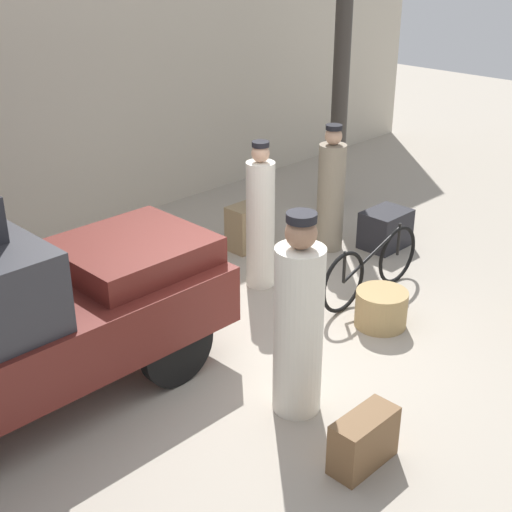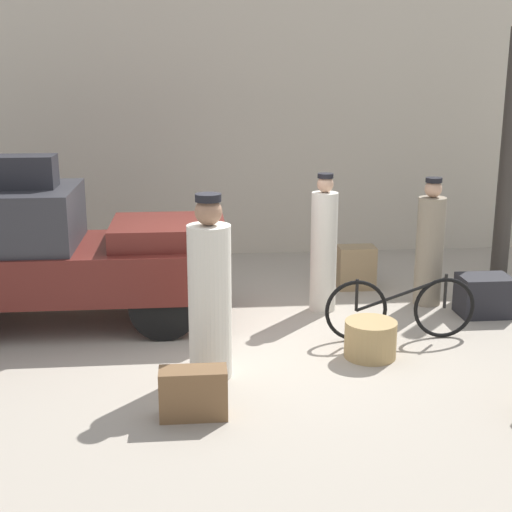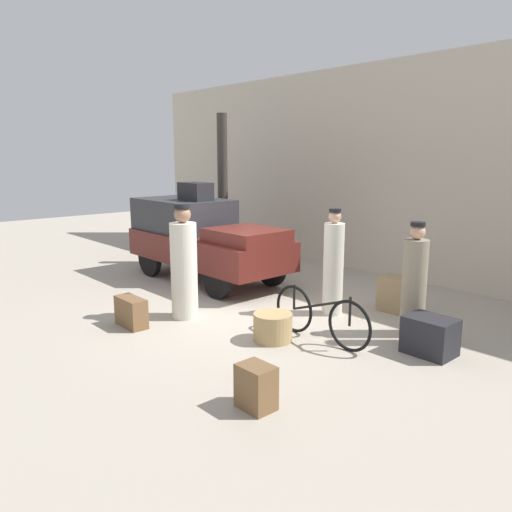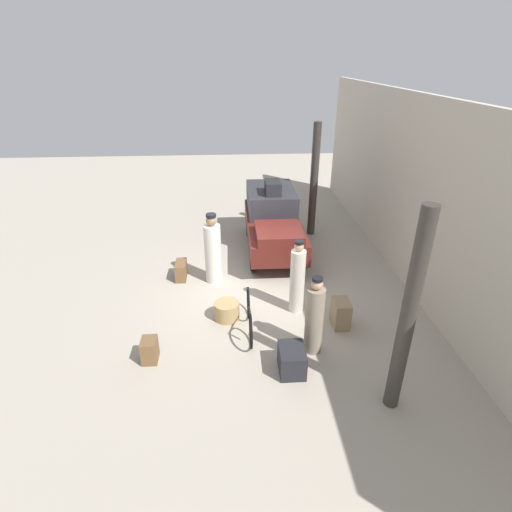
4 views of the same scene
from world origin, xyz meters
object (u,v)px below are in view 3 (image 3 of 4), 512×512
object	(u,v)px
truck	(202,236)
trunk_on_truck_roof	(196,191)
suitcase_small_leather	(430,336)
suitcase_black_upright	(256,387)
porter_carrying_trunk	(333,266)
bicycle	(320,316)
porter_with_bicycle	(414,284)
trunk_umber_medium	(131,312)
wicker_basket	(273,327)
trunk_large_brown	(395,294)
conductor_in_dark_uniform	(184,267)

from	to	relation	value
truck	trunk_on_truck_roof	world-z (taller)	trunk_on_truck_roof
suitcase_small_leather	suitcase_black_upright	bearing A→B (deg)	-99.90
truck	porter_carrying_trunk	xyz separation A→B (m)	(3.35, 0.20, -0.10)
bicycle	porter_with_bicycle	bearing A→B (deg)	59.27
porter_carrying_trunk	trunk_umber_medium	xyz separation A→B (m)	(-1.66, -2.77, -0.58)
bicycle	porter_carrying_trunk	distance (m)	1.37
wicker_basket	trunk_large_brown	distance (m)	2.48
porter_carrying_trunk	trunk_umber_medium	world-z (taller)	porter_carrying_trunk
porter_with_bicycle	trunk_large_brown	world-z (taller)	porter_with_bicycle
bicycle	suitcase_small_leather	distance (m)	1.47
porter_carrying_trunk	trunk_on_truck_roof	size ratio (longest dim) A/B	2.43
suitcase_black_upright	trunk_umber_medium	distance (m)	3.17
wicker_basket	suitcase_black_upright	bearing A→B (deg)	-49.11
conductor_in_dark_uniform	trunk_umber_medium	size ratio (longest dim) A/B	3.10
conductor_in_dark_uniform	trunk_large_brown	size ratio (longest dim) A/B	3.07
truck	porter_with_bicycle	xyz separation A→B (m)	(4.76, 0.31, -0.15)
conductor_in_dark_uniform	porter_with_bicycle	xyz separation A→B (m)	(2.88, 2.02, -0.08)
porter_carrying_trunk	suitcase_small_leather	xyz separation A→B (m)	(1.96, -0.39, -0.56)
conductor_in_dark_uniform	trunk_large_brown	bearing A→B (deg)	52.73
porter_carrying_trunk	suitcase_black_upright	world-z (taller)	porter_carrying_trunk
bicycle	truck	bearing A→B (deg)	167.41
truck	trunk_large_brown	bearing A→B (deg)	14.91
wicker_basket	conductor_in_dark_uniform	size ratio (longest dim) A/B	0.30
truck	conductor_in_dark_uniform	size ratio (longest dim) A/B	2.07
wicker_basket	porter_carrying_trunk	world-z (taller)	porter_carrying_trunk
truck	suitcase_small_leather	distance (m)	5.36
wicker_basket	suitcase_small_leather	bearing A→B (deg)	34.45
porter_carrying_trunk	suitcase_black_upright	bearing A→B (deg)	-63.88
truck	wicker_basket	distance (m)	3.90
truck	suitcase_small_leather	world-z (taller)	truck
porter_carrying_trunk	conductor_in_dark_uniform	bearing A→B (deg)	-127.75
trunk_large_brown	porter_carrying_trunk	bearing A→B (deg)	-126.20
truck	porter_with_bicycle	bearing A→B (deg)	3.70
conductor_in_dark_uniform	porter_with_bicycle	world-z (taller)	conductor_in_dark_uniform
truck	trunk_on_truck_roof	distance (m)	0.94
truck	trunk_large_brown	world-z (taller)	truck
suitcase_black_upright	trunk_on_truck_roof	distance (m)	6.00
suitcase_small_leather	trunk_on_truck_roof	xyz separation A→B (m)	(-5.49, 0.19, 1.59)
wicker_basket	trunk_on_truck_roof	world-z (taller)	trunk_on_truck_roof
conductor_in_dark_uniform	trunk_large_brown	world-z (taller)	conductor_in_dark_uniform
porter_with_bicycle	porter_carrying_trunk	bearing A→B (deg)	-175.57
truck	bicycle	bearing A→B (deg)	-12.59
suitcase_black_upright	trunk_on_truck_roof	xyz separation A→B (m)	(-5.03, 2.85, 1.60)
porter_with_bicycle	suitcase_small_leather	size ratio (longest dim) A/B	2.64
truck	trunk_on_truck_roof	bearing A→B (deg)	180.00
wicker_basket	porter_with_bicycle	bearing A→B (deg)	55.11
porter_carrying_trunk	trunk_umber_medium	distance (m)	3.28
porter_with_bicycle	trunk_on_truck_roof	size ratio (longest dim) A/B	2.31
porter_carrying_trunk	trunk_large_brown	distance (m)	1.18
truck	conductor_in_dark_uniform	xyz separation A→B (m)	(1.88, -1.71, -0.07)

